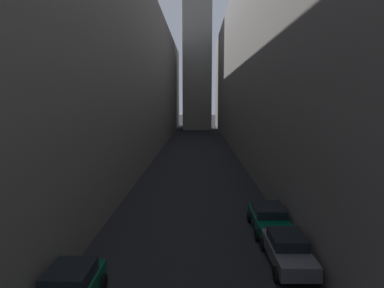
# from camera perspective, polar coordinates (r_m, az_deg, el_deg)

# --- Properties ---
(ground_plane) EXTENTS (264.00, 264.00, 0.00)m
(ground_plane) POSITION_cam_1_polar(r_m,az_deg,el_deg) (46.87, 0.72, -1.89)
(ground_plane) COLOR black
(building_block_left) EXTENTS (15.93, 108.00, 21.63)m
(building_block_left) POSITION_cam_1_polar(r_m,az_deg,el_deg) (50.27, -15.08, 10.85)
(building_block_left) COLOR slate
(building_block_left) RESTS_ON ground
(building_block_right) EXTENTS (12.17, 108.00, 24.44)m
(building_block_right) POSITION_cam_1_polar(r_m,az_deg,el_deg) (49.78, 14.54, 12.53)
(building_block_right) COLOR slate
(building_block_right) RESTS_ON ground
(clock_tower) EXTENTS (8.10, 8.10, 62.89)m
(clock_tower) POSITION_cam_1_polar(r_m,az_deg,el_deg) (92.35, 0.91, 23.19)
(clock_tower) COLOR gray
(clock_tower) RESTS_ON ground
(parked_car_right_third) EXTENTS (1.88, 4.47, 1.45)m
(parked_car_right_third) POSITION_cam_1_polar(r_m,az_deg,el_deg) (16.85, 15.89, -16.79)
(parked_car_right_third) COLOR #4C4C51
(parked_car_right_third) RESTS_ON ground
(parked_car_right_far) EXTENTS (2.04, 4.15, 1.45)m
(parked_car_right_far) POSITION_cam_1_polar(r_m,az_deg,el_deg) (20.53, 12.93, -12.14)
(parked_car_right_far) COLOR #05472D
(parked_car_right_far) RESTS_ON ground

